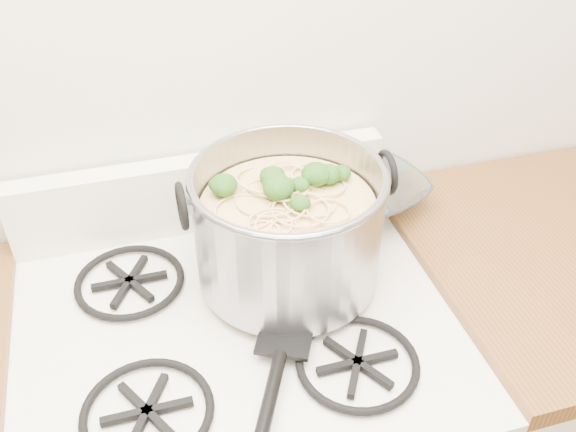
% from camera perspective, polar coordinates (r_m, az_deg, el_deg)
% --- Properties ---
extents(stock_pot, '(0.37, 0.34, 0.23)m').
position_cam_1_polar(stock_pot, '(1.14, -0.00, -1.13)').
color(stock_pot, gray).
rests_on(stock_pot, gas_range).
extents(spatula, '(0.40, 0.41, 0.02)m').
position_cam_1_polar(spatula, '(1.09, -0.15, -10.01)').
color(spatula, black).
rests_on(spatula, gas_range).
extents(glass_bowl, '(0.13, 0.13, 0.02)m').
position_cam_1_polar(glass_bowl, '(1.38, 6.53, 1.57)').
color(glass_bowl, white).
rests_on(glass_bowl, gas_range).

